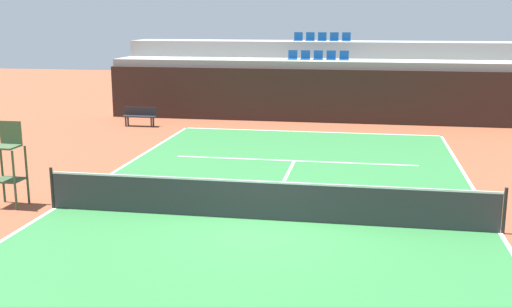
# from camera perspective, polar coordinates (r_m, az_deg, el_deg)

# --- Properties ---
(ground_plane) EXTENTS (80.00, 80.00, 0.00)m
(ground_plane) POSITION_cam_1_polar(r_m,az_deg,el_deg) (15.20, 0.76, -6.11)
(ground_plane) COLOR brown
(court_surface) EXTENTS (11.00, 24.00, 0.01)m
(court_surface) POSITION_cam_1_polar(r_m,az_deg,el_deg) (15.20, 0.76, -6.09)
(court_surface) COLOR #2D7238
(court_surface) RESTS_ON ground_plane
(baseline_far) EXTENTS (11.00, 0.10, 0.00)m
(baseline_far) POSITION_cam_1_polar(r_m,az_deg,el_deg) (26.71, 4.89, 1.99)
(baseline_far) COLOR white
(baseline_far) RESTS_ON court_surface
(sideline_left) EXTENTS (0.10, 24.00, 0.00)m
(sideline_left) POSITION_cam_1_polar(r_m,az_deg,el_deg) (16.90, -17.86, -4.76)
(sideline_left) COLOR white
(sideline_left) RESTS_ON court_surface
(sideline_right) EXTENTS (0.10, 24.00, 0.00)m
(sideline_right) POSITION_cam_1_polar(r_m,az_deg,el_deg) (15.34, 21.43, -6.77)
(sideline_right) COLOR white
(sideline_right) RESTS_ON court_surface
(service_line_far) EXTENTS (8.26, 0.10, 0.00)m
(service_line_far) POSITION_cam_1_polar(r_m,az_deg,el_deg) (21.30, 3.53, -0.67)
(service_line_far) COLOR white
(service_line_far) RESTS_ON court_surface
(centre_service_line) EXTENTS (0.10, 6.40, 0.00)m
(centre_service_line) POSITION_cam_1_polar(r_m,az_deg,el_deg) (18.22, 2.38, -2.91)
(centre_service_line) COLOR white
(centre_service_line) RESTS_ON court_surface
(back_wall) EXTENTS (19.78, 0.30, 2.46)m
(back_wall) POSITION_cam_1_polar(r_m,az_deg,el_deg) (29.12, 5.41, 5.27)
(back_wall) COLOR black
(back_wall) RESTS_ON ground_plane
(stands_tier_lower) EXTENTS (19.78, 2.40, 2.79)m
(stands_tier_lower) POSITION_cam_1_polar(r_m,az_deg,el_deg) (30.43, 5.62, 5.89)
(stands_tier_lower) COLOR #9E9E99
(stands_tier_lower) RESTS_ON ground_plane
(stands_tier_upper) EXTENTS (19.78, 2.40, 3.59)m
(stands_tier_upper) POSITION_cam_1_polar(r_m,az_deg,el_deg) (32.77, 5.97, 7.05)
(stands_tier_upper) COLOR #9E9E99
(stands_tier_upper) RESTS_ON ground_plane
(seating_row_lower) EXTENTS (2.91, 0.44, 0.44)m
(seating_row_lower) POSITION_cam_1_polar(r_m,az_deg,el_deg) (30.39, 5.70, 8.76)
(seating_row_lower) COLOR #145193
(seating_row_lower) RESTS_ON stands_tier_lower
(seating_row_upper) EXTENTS (2.91, 0.44, 0.44)m
(seating_row_upper) POSITION_cam_1_polar(r_m,az_deg,el_deg) (32.75, 6.06, 10.41)
(seating_row_upper) COLOR #145193
(seating_row_upper) RESTS_ON stands_tier_upper
(tennis_net) EXTENTS (11.08, 0.08, 1.07)m
(tennis_net) POSITION_cam_1_polar(r_m,az_deg,el_deg) (15.04, 0.76, -4.27)
(tennis_net) COLOR black
(tennis_net) RESTS_ON court_surface
(umpire_chair) EXTENTS (0.76, 0.66, 2.20)m
(umpire_chair) POSITION_cam_1_polar(r_m,az_deg,el_deg) (17.27, -21.71, -0.65)
(umpire_chair) COLOR #334C2D
(umpire_chair) RESTS_ON ground_plane
(player_bench) EXTENTS (1.50, 0.40, 0.85)m
(player_bench) POSITION_cam_1_polar(r_m,az_deg,el_deg) (28.49, -10.57, 3.49)
(player_bench) COLOR #232328
(player_bench) RESTS_ON ground_plane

